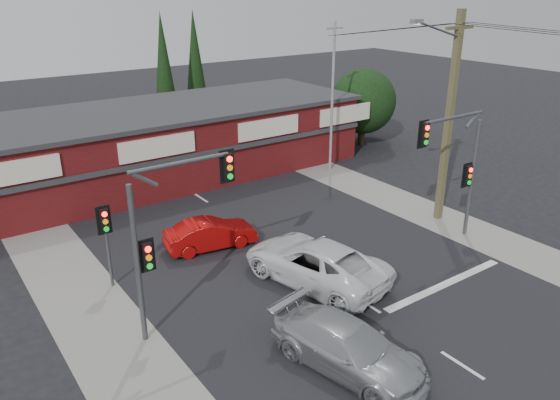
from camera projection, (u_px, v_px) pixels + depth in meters
ground at (353, 295)px, 20.73m from camera, size 120.00×120.00×0.00m
road_strip at (277, 247)px, 24.51m from camera, size 14.00×70.00×0.01m
verge_left at (88, 308)px, 19.94m from camera, size 3.00×70.00×0.02m
verge_right at (408, 205)px, 29.07m from camera, size 3.00×70.00×0.02m
stop_line at (445, 284)px, 21.47m from camera, size 6.50×0.35×0.01m
white_suv at (315, 262)px, 21.42m from camera, size 4.06×6.57×1.70m
silver_suv at (348, 347)px, 16.59m from camera, size 3.15×5.52×1.51m
red_sedan at (211, 234)px, 24.23m from camera, size 4.24×2.04×1.34m
lane_dashes at (220, 210)px, 28.42m from camera, size 0.12×57.96×0.01m
shop_building at (147, 145)px, 32.25m from camera, size 27.30×8.40×4.22m
tree_cluster at (361, 104)px, 39.23m from camera, size 5.90×5.10×5.50m
conifer_near at (164, 67)px, 38.73m from camera, size 1.80×1.80×9.25m
conifer_far at (195, 60)px, 42.12m from camera, size 1.80×1.80×9.25m
traffic_mast_left at (166, 224)px, 17.33m from camera, size 3.77×0.27×5.97m
traffic_mast_right at (459, 158)px, 23.71m from camera, size 3.96×0.27×5.97m
pedestal_signal at (106, 230)px, 20.51m from camera, size 0.55×0.27×3.38m
utility_pole at (448, 113)px, 25.47m from camera, size 4.38×0.59×10.00m
steel_pole at (332, 96)px, 32.89m from camera, size 1.20×0.16×9.00m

